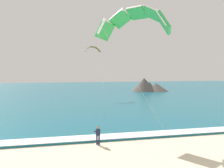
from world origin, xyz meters
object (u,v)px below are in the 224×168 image
Objects in this scene: kitesurfer at (98,135)px; surfboard at (98,145)px; kite_distant at (93,48)px; kite_primary at (134,20)px.

surfboard is at bearing -82.29° from kitesurfer.
kite_distant is (5.83, 38.06, 10.95)m from kitesurfer.
kite_primary is (4.45, 3.41, 11.75)m from surfboard.
kite_distant is at bearing 87.72° from kite_primary.
kitesurfer is at bearing 97.71° from surfboard.
surfboard is 13.02m from kite_primary.
kitesurfer is 40.03m from kite_distant.
kitesurfer is 0.14× the size of kite_primary.
kite_distant is (1.38, 34.67, 0.11)m from kite_primary.
kite_primary is at bearing 37.27° from kitesurfer.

